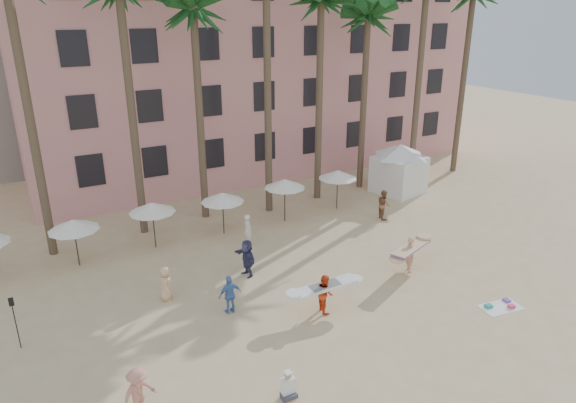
% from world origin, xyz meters
% --- Properties ---
extents(ground, '(120.00, 120.00, 0.00)m').
position_xyz_m(ground, '(0.00, 0.00, 0.00)').
color(ground, '#D1B789').
rests_on(ground, ground).
extents(pink_hotel, '(35.00, 14.00, 16.00)m').
position_xyz_m(pink_hotel, '(7.00, 26.00, 8.00)').
color(pink_hotel, '#DB9385').
rests_on(pink_hotel, ground).
extents(umbrella_row, '(22.50, 2.70, 2.73)m').
position_xyz_m(umbrella_row, '(-3.00, 12.50, 2.33)').
color(umbrella_row, '#332B23').
rests_on(umbrella_row, ground).
extents(cabana, '(5.35, 5.35, 3.50)m').
position_xyz_m(cabana, '(12.64, 13.17, 2.07)').
color(cabana, white).
rests_on(cabana, ground).
extents(beach_towel, '(1.92, 1.24, 0.14)m').
position_xyz_m(beach_towel, '(6.62, -0.81, 0.03)').
color(beach_towel, white).
rests_on(beach_towel, ground).
extents(carrier_yellow, '(3.25, 2.02, 1.84)m').
position_xyz_m(carrier_yellow, '(5.35, 3.73, 1.03)').
color(carrier_yellow, '#DF957D').
rests_on(carrier_yellow, ground).
extents(carrier_white, '(2.96, 0.97, 1.73)m').
position_xyz_m(carrier_white, '(-0.35, 2.74, 0.93)').
color(carrier_white, red).
rests_on(carrier_white, ground).
extents(beachgoers, '(18.59, 10.89, 1.88)m').
position_xyz_m(beachgoers, '(-2.17, 6.01, 0.91)').
color(beachgoers, '#E3AF80').
rests_on(beachgoers, ground).
extents(paddle, '(0.18, 0.04, 2.23)m').
position_xyz_m(paddle, '(-12.04, 6.26, 1.41)').
color(paddle, black).
rests_on(paddle, ground).
extents(seated_man, '(0.48, 0.83, 1.08)m').
position_xyz_m(seated_man, '(-4.34, -1.25, 0.37)').
color(seated_man, '#3F3F4C').
rests_on(seated_man, ground).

